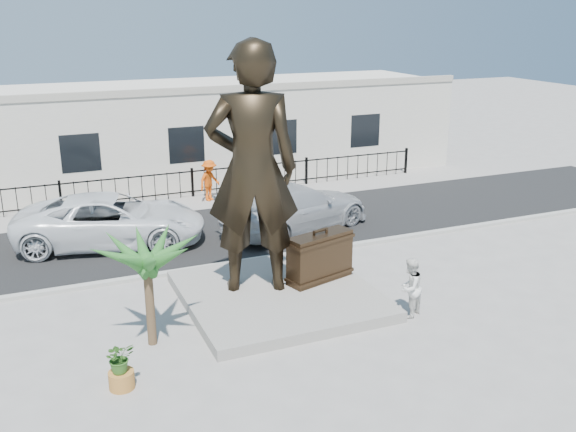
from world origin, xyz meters
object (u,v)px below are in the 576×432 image
at_px(tourist, 410,288).
at_px(car_white, 111,220).
at_px(statue, 252,169).
at_px(suitcase, 320,257).

relative_size(tourist, car_white, 0.26).
bearing_deg(tourist, car_white, -82.48).
xyz_separation_m(statue, tourist, (3.40, -2.79, -2.93)).
relative_size(statue, tourist, 4.20).
bearing_deg(tourist, suitcase, -89.09).
xyz_separation_m(tourist, car_white, (-6.51, 8.73, 0.08)).
xyz_separation_m(suitcase, tourist, (1.45, -2.51, -0.19)).
bearing_deg(statue, car_white, -45.91).
height_order(suitcase, car_white, car_white).
bearing_deg(suitcase, statue, 155.79).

